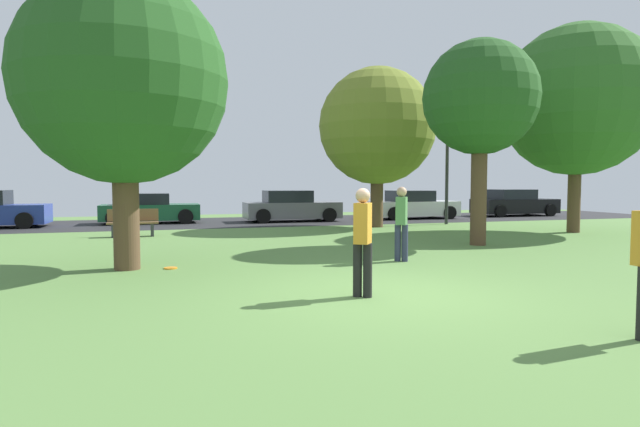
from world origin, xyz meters
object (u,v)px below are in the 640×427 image
Objects in this scene: parked_car_black at (514,204)px; parked_car_grey at (291,207)px; parked_car_white at (413,206)px; parked_car_green at (149,209)px; street_lamp_post at (447,171)px; oak_tree_right at (577,101)px; person_catcher at (363,237)px; birch_tree_lone at (480,99)px; park_bench at (133,222)px; frisbee_disc at (171,268)px; maple_tree_near at (377,127)px; person_thrower at (401,220)px; oak_tree_center at (123,81)px.

parked_car_grey is at bearing -178.02° from parked_car_black.
parked_car_green is at bearing 176.87° from parked_car_white.
oak_tree_right is at bearing -62.84° from street_lamp_post.
person_catcher is 0.38× the size of parked_car_black.
birch_tree_lone is (-5.45, -2.28, -0.54)m from oak_tree_right.
oak_tree_right is 17.45m from parked_car_green.
parked_car_green is 18.53m from parked_car_black.
parked_car_grey is 8.27m from park_bench.
park_bench reaches higher than frisbee_disc.
maple_tree_near is 1.40× the size of street_lamp_post.
person_thrower is at bearing -5.39° from frisbee_disc.
oak_tree_right is 5.93m from birch_tree_lone.
maple_tree_near is at bearing -27.94° from parked_car_green.
parked_car_black is 7.63m from street_lamp_post.
oak_tree_center is 1.37× the size of parked_car_grey.
birch_tree_lone is 9.52m from frisbee_disc.
parked_car_green is (0.19, 12.56, -3.19)m from oak_tree_center.
oak_tree_right is (5.80, -4.15, 0.66)m from maple_tree_near.
frisbee_disc is 0.06× the size of parked_car_white.
person_catcher is 11.35m from park_bench.
person_thrower is at bearing 0.00° from person_catcher.
maple_tree_near is at bearing 41.65° from oak_tree_center.
street_lamp_post is at bearing -93.23° from parked_car_white.
street_lamp_post is (6.52, 9.07, 1.32)m from person_thrower.
oak_tree_center reaches higher than birch_tree_lone.
frisbee_disc is at bearing -134.10° from parked_car_white.
birch_tree_lone is at bearing 156.87° from person_thrower.
person_thrower is 1.05× the size of park_bench.
person_catcher is 4.67m from frisbee_disc.
oak_tree_right is 10.61m from person_thrower.
oak_tree_right is 5.72m from street_lamp_post.
birch_tree_lone reaches higher than parked_car_white.
oak_tree_right is 1.62× the size of street_lamp_post.
person_catcher is (-5.28, -11.75, -3.06)m from maple_tree_near.
oak_tree_center is 6.53m from person_thrower.
oak_tree_center reaches higher than frisbee_disc.
oak_tree_center is 9.40m from birch_tree_lone.
birch_tree_lone is at bearing -131.24° from parked_car_black.
person_thrower is (-3.44, -2.16, -3.18)m from birch_tree_lone.
maple_tree_near is at bearing 93.15° from birch_tree_lone.
parked_car_white is at bearing 47.47° from maple_tree_near.
person_thrower is at bearing -153.46° from oak_tree_right.
parked_car_white is 0.94× the size of street_lamp_post.
parked_car_black is (9.45, 10.78, -3.46)m from birch_tree_lone.
parked_car_green is at bearing 89.12° from oak_tree_center.
birch_tree_lone is (0.35, -6.43, 0.12)m from maple_tree_near.
oak_tree_right is 1.69× the size of parked_car_grey.
street_lamp_post reaches higher than parked_car_grey.
parked_car_grey is at bearing -142.74° from park_bench.
parked_car_white is at bearing 43.45° from oak_tree_center.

